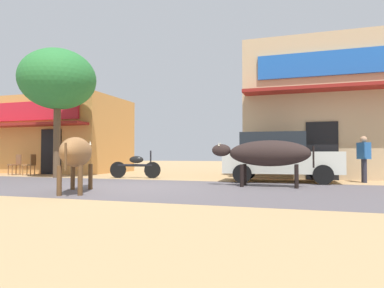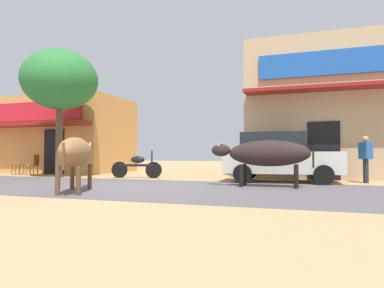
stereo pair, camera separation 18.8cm
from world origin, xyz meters
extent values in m
plane|color=tan|center=(0.00, 0.00, 0.00)|extent=(80.00, 80.00, 0.00)
cube|color=#585256|center=(0.00, 0.00, 0.00)|extent=(72.00, 5.39, 0.00)
cube|color=#CE8D48|center=(-7.56, 6.70, 1.92)|extent=(6.52, 4.13, 3.83)
cube|color=red|center=(-7.56, 4.58, 2.99)|extent=(5.21, 0.10, 0.90)
cube|color=maroon|center=(-7.56, 4.19, 2.30)|extent=(6.26, 0.90, 0.12)
cube|color=black|center=(-6.47, 4.61, 1.05)|extent=(1.10, 0.06, 2.10)
cube|color=tan|center=(5.56, 6.70, 2.70)|extent=(6.16, 4.13, 5.40)
cube|color=blue|center=(5.56, 4.58, 4.21)|extent=(4.93, 0.10, 0.90)
cube|color=maroon|center=(5.56, 4.19, 3.24)|extent=(5.91, 0.90, 0.12)
cube|color=black|center=(5.36, 4.61, 1.05)|extent=(1.10, 0.06, 2.10)
cylinder|color=brown|center=(-4.62, 2.74, 1.48)|extent=(0.28, 0.28, 2.95)
ellipsoid|color=#2B7636|center=(-4.62, 2.74, 3.93)|extent=(3.00, 3.00, 2.40)
cube|color=silver|center=(4.01, 3.24, 0.65)|extent=(3.82, 1.89, 0.70)
cube|color=#1E2328|center=(3.73, 3.22, 1.32)|extent=(2.13, 1.67, 0.64)
cylinder|color=black|center=(5.18, 4.15, 0.30)|extent=(0.61, 0.21, 0.60)
cylinder|color=black|center=(5.27, 2.45, 0.30)|extent=(0.61, 0.21, 0.60)
cylinder|color=black|center=(2.76, 4.02, 0.30)|extent=(0.61, 0.21, 0.60)
cylinder|color=black|center=(2.84, 2.32, 0.30)|extent=(0.61, 0.21, 0.60)
cylinder|color=black|center=(-0.83, 3.52, 0.32)|extent=(0.64, 0.19, 0.63)
cylinder|color=black|center=(-2.18, 3.29, 0.32)|extent=(0.64, 0.19, 0.63)
cylinder|color=black|center=(-1.51, 3.40, 0.50)|extent=(1.37, 0.33, 0.10)
ellipsoid|color=black|center=(-1.46, 3.41, 0.72)|extent=(0.59, 0.33, 0.28)
cylinder|color=black|center=(-0.89, 3.51, 0.77)|extent=(0.06, 0.06, 0.60)
ellipsoid|color=#936238|center=(-0.51, -1.61, 0.97)|extent=(1.45, 2.15, 0.72)
ellipsoid|color=#936238|center=(-1.05, -0.44, 1.06)|extent=(0.49, 0.63, 0.36)
cone|color=beige|center=(-1.16, -0.44, 1.24)|extent=(0.06, 0.06, 0.12)
cone|color=beige|center=(-0.98, -0.35, 1.24)|extent=(0.06, 0.06, 0.12)
cylinder|color=brown|center=(-0.99, -1.09, 0.33)|extent=(0.11, 0.11, 0.66)
cylinder|color=brown|center=(-0.59, -0.90, 0.33)|extent=(0.11, 0.11, 0.66)
cylinder|color=brown|center=(-0.43, -2.32, 0.33)|extent=(0.11, 0.11, 0.66)
cylinder|color=brown|center=(-0.02, -2.13, 0.33)|extent=(0.11, 0.11, 0.66)
cylinder|color=brown|center=(-0.05, -2.60, 0.87)|extent=(0.05, 0.05, 0.57)
ellipsoid|color=#2C201E|center=(3.78, 1.26, 0.94)|extent=(2.26, 0.76, 0.74)
ellipsoid|color=#2C201E|center=(2.40, 1.25, 1.04)|extent=(0.56, 0.28, 0.36)
cone|color=beige|center=(2.35, 1.15, 1.22)|extent=(0.06, 0.06, 0.12)
cone|color=beige|center=(2.35, 1.35, 1.22)|extent=(0.06, 0.06, 0.12)
cylinder|color=black|center=(3.05, 0.99, 0.32)|extent=(0.11, 0.11, 0.63)
cylinder|color=black|center=(3.05, 1.52, 0.32)|extent=(0.11, 0.11, 0.63)
cylinder|color=black|center=(4.52, 1.00, 0.32)|extent=(0.11, 0.11, 0.63)
cylinder|color=black|center=(4.52, 1.52, 0.32)|extent=(0.11, 0.11, 0.63)
cylinder|color=black|center=(4.96, 1.26, 0.84)|extent=(0.05, 0.05, 0.59)
cylinder|color=#262633|center=(6.58, 3.80, 0.38)|extent=(0.14, 0.14, 0.76)
cylinder|color=#262633|center=(6.58, 3.62, 0.38)|extent=(0.14, 0.14, 0.76)
cube|color=#265999|center=(6.58, 3.71, 1.03)|extent=(0.40, 0.47, 0.54)
sphere|color=tan|center=(6.58, 3.71, 1.41)|extent=(0.21, 0.21, 0.21)
cylinder|color=#265999|center=(6.58, 3.97, 1.06)|extent=(0.09, 0.09, 0.49)
cylinder|color=#265999|center=(6.58, 3.45, 1.06)|extent=(0.09, 0.09, 0.49)
cube|color=brown|center=(-7.76, 3.76, 0.45)|extent=(0.56, 0.56, 0.05)
cube|color=brown|center=(-7.70, 3.95, 0.70)|extent=(0.43, 0.18, 0.44)
cylinder|color=brown|center=(-7.65, 3.54, 0.21)|extent=(0.04, 0.04, 0.43)
cylinder|color=brown|center=(-7.99, 3.65, 0.21)|extent=(0.04, 0.04, 0.43)
cylinder|color=brown|center=(-7.54, 3.87, 0.21)|extent=(0.04, 0.04, 0.43)
cylinder|color=brown|center=(-7.87, 3.98, 0.21)|extent=(0.04, 0.04, 0.43)
cube|color=brown|center=(-6.94, 3.76, 0.45)|extent=(0.54, 0.54, 0.05)
cube|color=brown|center=(-6.75, 3.81, 0.70)|extent=(0.15, 0.44, 0.44)
cylinder|color=brown|center=(-7.07, 3.54, 0.21)|extent=(0.04, 0.04, 0.43)
cylinder|color=brown|center=(-7.16, 3.89, 0.21)|extent=(0.04, 0.04, 0.43)
cylinder|color=brown|center=(-6.73, 3.63, 0.21)|extent=(0.04, 0.04, 0.43)
cylinder|color=brown|center=(-6.82, 3.97, 0.21)|extent=(0.04, 0.04, 0.43)
camera|label=1|loc=(4.66, -8.65, 0.90)|focal=32.21mm
camera|label=2|loc=(4.84, -8.59, 0.90)|focal=32.21mm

